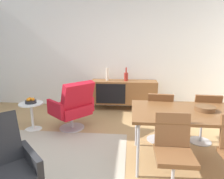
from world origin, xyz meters
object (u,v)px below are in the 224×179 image
object	(u,v)px
dining_chair_back_right	(204,116)
vase_cobalt	(107,74)
sideboard	(124,92)
dining_table	(193,114)
side_table_round	(32,113)
fruit_bowl	(31,101)
dining_chair_back_left	(159,115)
lounge_chair_red	(73,106)
wooden_bowl_on_table	(205,108)
dining_chair_front_left	(173,151)
vase_sculptural_dark	(126,76)

from	to	relation	value
dining_chair_back_right	vase_cobalt	bearing A→B (deg)	136.53
sideboard	dining_table	xyz separation A→B (m)	(1.00, -2.21, 0.26)
vase_cobalt	side_table_round	size ratio (longest dim) A/B	0.59
fruit_bowl	dining_chair_back_left	bearing A→B (deg)	-6.68
vase_cobalt	dining_chair_back_left	xyz separation A→B (m)	(1.05, -1.66, -0.40)
dining_chair_back_right	lounge_chair_red	xyz separation A→B (m)	(-2.24, 0.35, -0.00)
wooden_bowl_on_table	dining_chair_front_left	size ratio (longest dim) A/B	0.30
sideboard	vase_cobalt	distance (m)	0.59
dining_chair_front_left	side_table_round	xyz separation A→B (m)	(-2.32, 1.39, -0.15)
vase_sculptural_dark	dining_chair_back_left	bearing A→B (deg)	-70.50
wooden_bowl_on_table	lounge_chair_red	world-z (taller)	lounge_chair_red
wooden_bowl_on_table	dining_chair_front_left	distance (m)	0.84
wooden_bowl_on_table	side_table_round	distance (m)	2.96
dining_table	dining_chair_front_left	bearing A→B (deg)	-122.08
vase_cobalt	fruit_bowl	bearing A→B (deg)	-132.56
dining_chair_front_left	lounge_chair_red	size ratio (longest dim) A/B	0.90
dining_chair_back_left	dining_chair_front_left	bearing A→B (deg)	-89.80
wooden_bowl_on_table	dining_chair_front_left	bearing A→B (deg)	-130.25
vase_sculptural_dark	vase_cobalt	bearing A→B (deg)	180.00
lounge_chair_red	fruit_bowl	distance (m)	0.79
dining_chair_back_right	side_table_round	xyz separation A→B (m)	(-3.01, 0.27, -0.15)
vase_sculptural_dark	fruit_bowl	bearing A→B (deg)	-141.34
wooden_bowl_on_table	dining_chair_front_left	world-z (taller)	dining_chair_front_left
fruit_bowl	dining_chair_back_right	bearing A→B (deg)	-5.14
vase_sculptural_dark	lounge_chair_red	bearing A→B (deg)	-126.05
vase_sculptural_dark	dining_table	bearing A→B (deg)	-66.99
sideboard	side_table_round	bearing A→B (deg)	-140.40
vase_cobalt	dining_chair_back_right	size ratio (longest dim) A/B	0.36
dining_chair_front_left	lounge_chair_red	bearing A→B (deg)	136.38
vase_cobalt	fruit_bowl	world-z (taller)	vase_cobalt
sideboard	lounge_chair_red	distance (m)	1.58
sideboard	dining_chair_back_left	world-z (taller)	dining_chair_back_left
dining_table	lounge_chair_red	xyz separation A→B (m)	(-1.89, 0.91, -0.23)
dining_chair_back_left	side_table_round	bearing A→B (deg)	173.34
wooden_bowl_on_table	dining_chair_back_left	xyz separation A→B (m)	(-0.51, 0.52, -0.30)
side_table_round	sideboard	bearing A→B (deg)	39.60
dining_table	dining_chair_front_left	size ratio (longest dim) A/B	1.87
dining_chair_back_left	dining_chair_front_left	world-z (taller)	same
dining_table	fruit_bowl	world-z (taller)	dining_table
dining_table	dining_chair_back_left	distance (m)	0.70
sideboard	vase_cobalt	bearing A→B (deg)	179.73
wooden_bowl_on_table	side_table_round	world-z (taller)	wooden_bowl_on_table
vase_cobalt	dining_table	bearing A→B (deg)	-57.70
dining_chair_back_right	dining_chair_back_left	xyz separation A→B (m)	(-0.70, 0.00, 0.00)
dining_table	side_table_round	world-z (taller)	dining_table
dining_table	dining_chair_front_left	distance (m)	0.70
lounge_chair_red	sideboard	bearing A→B (deg)	55.57
sideboard	vase_sculptural_dark	bearing A→B (deg)	1.90
fruit_bowl	dining_table	bearing A→B (deg)	-17.27
vase_sculptural_dark	fruit_bowl	distance (m)	2.23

